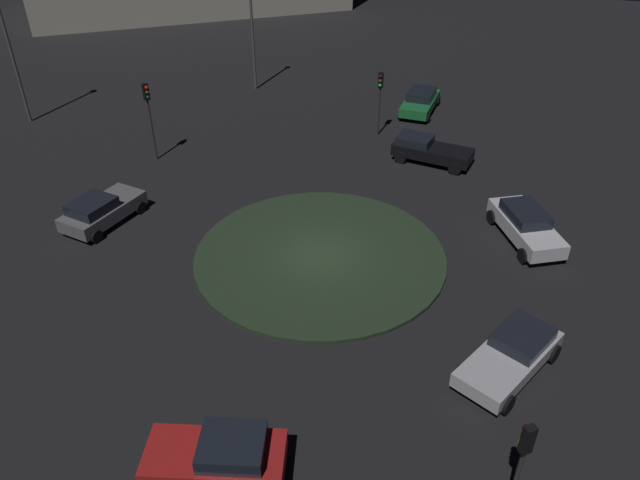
{
  "coord_description": "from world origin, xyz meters",
  "views": [
    {
      "loc": [
        20.99,
        6.45,
        15.72
      ],
      "look_at": [
        0.0,
        0.0,
        0.92
      ],
      "focal_mm": 34.02,
      "sensor_mm": 36.0,
      "label": 1
    }
  ],
  "objects": [
    {
      "name": "car_grey",
      "position": [
        0.39,
        -10.84,
        0.76
      ],
      "size": [
        4.37,
        2.72,
        1.48
      ],
      "rotation": [
        0.0,
        0.0,
        2.95
      ],
      "color": "slate",
      "rests_on": "ground_plane"
    },
    {
      "name": "car_silver",
      "position": [
        4.53,
        8.35,
        0.72
      ],
      "size": [
        4.8,
        3.65,
        1.35
      ],
      "rotation": [
        0.0,
        0.0,
        -0.47
      ],
      "color": "silver",
      "rests_on": "ground_plane"
    },
    {
      "name": "ground_plane",
      "position": [
        0.0,
        0.0,
        0.0
      ],
      "size": [
        115.32,
        115.32,
        0.0
      ],
      "primitive_type": "plane",
      "color": "black"
    },
    {
      "name": "traffic_light_northeast",
      "position": [
        10.23,
        8.51,
        2.65
      ],
      "size": [
        0.39,
        0.38,
        3.71
      ],
      "rotation": [
        0.0,
        0.0,
        -2.45
      ],
      "color": "#2D2D2D",
      "rests_on": "ground_plane"
    },
    {
      "name": "car_red",
      "position": [
        11.37,
        0.45,
        0.79
      ],
      "size": [
        2.83,
        4.36,
        1.55
      ],
      "rotation": [
        0.0,
        0.0,
        -1.33
      ],
      "color": "red",
      "rests_on": "ground_plane"
    },
    {
      "name": "streetlamp_south",
      "position": [
        -9.08,
        -22.66,
        6.38
      ],
      "size": [
        0.54,
        0.54,
        9.89
      ],
      "color": "#4C4C51",
      "rests_on": "ground_plane"
    },
    {
      "name": "car_white",
      "position": [
        -4.15,
        8.6,
        0.8
      ],
      "size": [
        4.83,
        3.68,
        1.52
      ],
      "rotation": [
        0.0,
        0.0,
        0.49
      ],
      "color": "white",
      "rests_on": "ground_plane"
    },
    {
      "name": "traffic_light_southwest",
      "position": [
        -6.55,
        -11.89,
        3.19
      ],
      "size": [
        0.37,
        0.4,
        4.5
      ],
      "rotation": [
        0.0,
        0.0,
        1.07
      ],
      "color": "#2D2D2D",
      "rests_on": "ground_plane"
    },
    {
      "name": "streetlamp_southwest",
      "position": [
        -19.07,
        -10.82,
        5.3
      ],
      "size": [
        0.45,
        0.45,
        8.75
      ],
      "color": "#4C4C51",
      "rests_on": "ground_plane"
    },
    {
      "name": "roundabout_island",
      "position": [
        0.0,
        0.0,
        0.08
      ],
      "size": [
        11.16,
        11.16,
        0.17
      ],
      "primitive_type": "cylinder",
      "color": "#263823",
      "rests_on": "ground_plane"
    },
    {
      "name": "traffic_light_west",
      "position": [
        -13.65,
        -0.42,
        2.82
      ],
      "size": [
        0.36,
        0.31,
        3.95
      ],
      "rotation": [
        0.0,
        0.0,
        0.03
      ],
      "color": "#2D2D2D",
      "rests_on": "ground_plane"
    },
    {
      "name": "car_green",
      "position": [
        -18.24,
        1.45,
        0.74
      ],
      "size": [
        4.61,
        2.29,
        1.42
      ],
      "rotation": [
        0.0,
        0.0,
        6.23
      ],
      "color": "#1E7238",
      "rests_on": "ground_plane"
    },
    {
      "name": "car_black",
      "position": [
        -10.86,
        3.15,
        0.75
      ],
      "size": [
        2.55,
        4.64,
        1.41
      ],
      "rotation": [
        0.0,
        0.0,
        1.4
      ],
      "color": "black",
      "rests_on": "ground_plane"
    }
  ]
}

